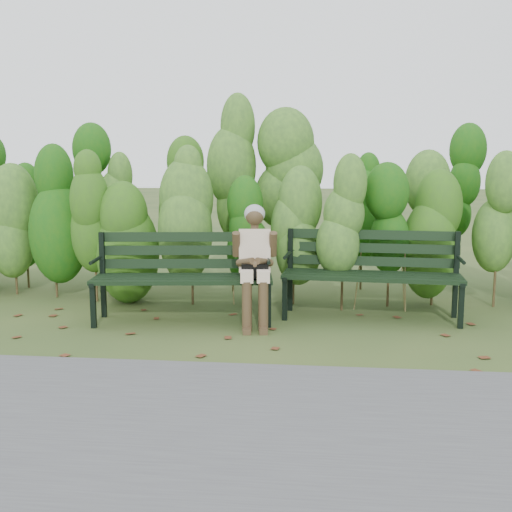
# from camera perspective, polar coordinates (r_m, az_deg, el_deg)

# --- Properties ---
(ground) EXTENTS (80.00, 80.00, 0.00)m
(ground) POSITION_cam_1_polar(r_m,az_deg,el_deg) (6.09, -0.35, -7.49)
(ground) COLOR #2D451E
(footpath) EXTENTS (60.00, 2.50, 0.01)m
(footpath) POSITION_cam_1_polar(r_m,az_deg,el_deg) (4.04, -3.95, -16.02)
(footpath) COLOR #474749
(footpath) RESTS_ON ground
(hedge_band) EXTENTS (11.04, 1.67, 2.42)m
(hedge_band) POSITION_cam_1_polar(r_m,az_deg,el_deg) (7.71, 1.18, 5.40)
(hedge_band) COLOR #47381E
(hedge_band) RESTS_ON ground
(leaf_litter) EXTENTS (5.49, 2.04, 0.01)m
(leaf_litter) POSITION_cam_1_polar(r_m,az_deg,el_deg) (6.07, -4.14, -7.53)
(leaf_litter) COLOR #5D301A
(leaf_litter) RESTS_ON ground
(bench_left) EXTENTS (1.98, 0.85, 0.96)m
(bench_left) POSITION_cam_1_polar(r_m,az_deg,el_deg) (6.59, -6.89, -1.26)
(bench_left) COLOR black
(bench_left) RESTS_ON ground
(bench_right) EXTENTS (1.98, 0.78, 0.97)m
(bench_right) POSITION_cam_1_polar(r_m,az_deg,el_deg) (6.80, 10.93, -1.00)
(bench_right) COLOR black
(bench_right) RESTS_ON ground
(seated_woman) EXTENTS (0.50, 0.73, 1.28)m
(seated_woman) POSITION_cam_1_polar(r_m,az_deg,el_deg) (6.34, -0.12, -0.03)
(seated_woman) COLOR beige
(seated_woman) RESTS_ON ground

